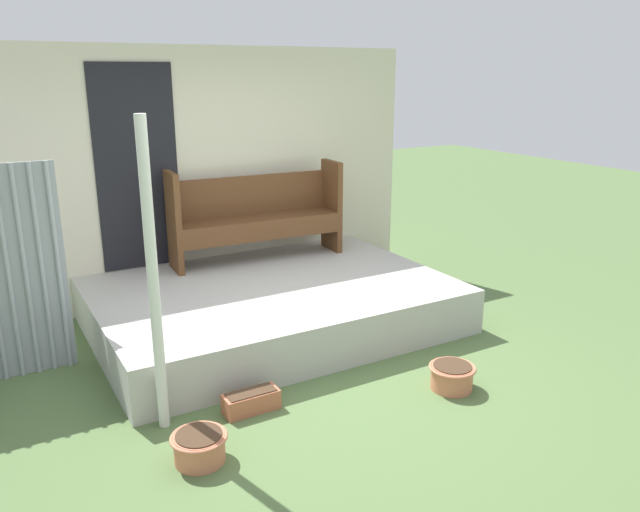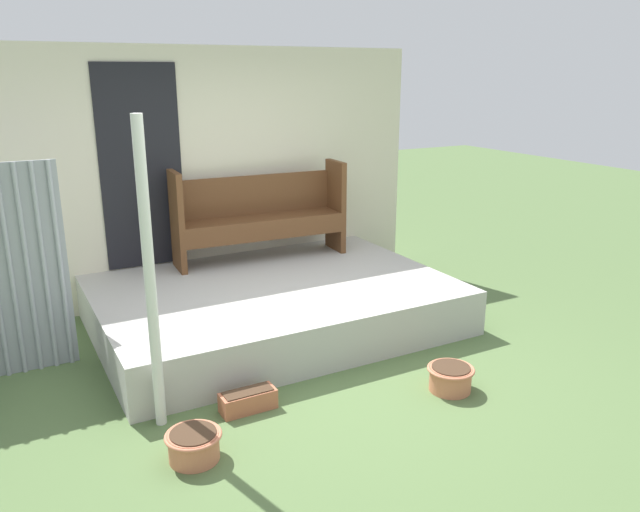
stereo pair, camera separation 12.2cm
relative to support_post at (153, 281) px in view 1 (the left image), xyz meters
The scene contains 8 objects.
ground_plane 1.68m from the support_post, ahead, with size 24.00×24.00×0.00m, color #516B3D.
porch_slab 2.05m from the support_post, 40.73° to the left, with size 3.23×2.29×0.42m.
house_wall 2.77m from the support_post, 60.07° to the left, with size 4.43×0.08×2.60m.
support_post is the anchor object (origin of this frame).
bench 2.63m from the support_post, 51.16° to the left, with size 1.84×0.50×0.99m.
flower_pot_left 1.08m from the support_post, 81.95° to the right, with size 0.36×0.36×0.19m.
flower_pot_middle 2.35m from the support_post, 15.98° to the right, with size 0.36×0.36×0.20m.
planter_box_rect 1.15m from the support_post, 11.94° to the right, with size 0.40×0.16×0.15m.
Camera 1 is at (-2.27, -3.90, 2.35)m, focal length 35.00 mm.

